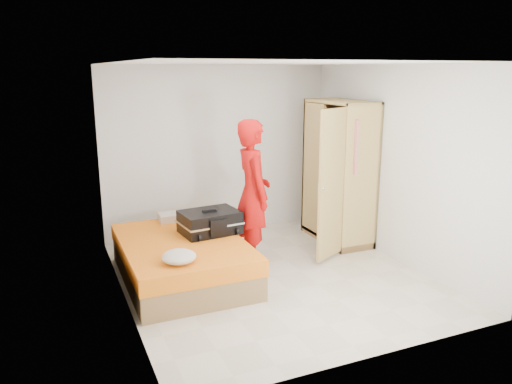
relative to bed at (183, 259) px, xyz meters
name	(u,v)px	position (x,y,z in m)	size (l,w,h in m)	color
room	(273,175)	(1.05, -0.38, 1.05)	(4.00, 4.02, 2.60)	beige
bed	(183,259)	(0.00, 0.00, 0.00)	(1.42, 2.02, 0.50)	olive
wardrobe	(338,176)	(2.50, 0.46, 0.75)	(1.11, 1.45, 2.10)	tan
person	(253,193)	(1.00, 0.13, 0.71)	(0.70, 0.46, 1.93)	red
suitcase	(210,222)	(0.41, 0.14, 0.39)	(0.78, 0.61, 0.31)	black
round_cushion	(179,257)	(-0.22, -0.70, 0.32)	(0.37, 0.37, 0.14)	silver
pillow	(180,216)	(0.20, 0.85, 0.30)	(0.57, 0.29, 0.10)	silver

